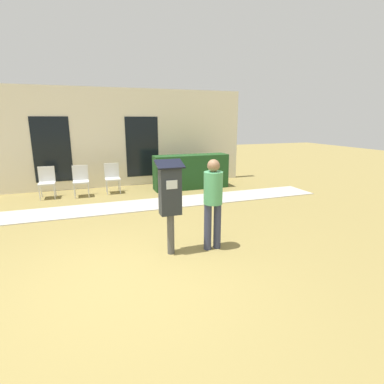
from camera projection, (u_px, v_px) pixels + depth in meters
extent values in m
plane|color=olive|center=(131.00, 280.00, 4.24)|extent=(40.00, 40.00, 0.00)
cube|color=#B7B2A8|center=(109.00, 208.00, 7.63)|extent=(12.00, 1.10, 0.02)
cube|color=beige|center=(98.00, 139.00, 9.73)|extent=(10.00, 0.24, 3.20)
cube|color=black|center=(52.00, 150.00, 9.22)|extent=(1.10, 0.02, 2.00)
cube|color=black|center=(142.00, 147.00, 10.14)|extent=(1.10, 0.02, 2.00)
cylinder|color=#4C4C4C|center=(171.00, 234.00, 5.01)|extent=(0.12, 0.12, 0.70)
cube|color=#23282D|center=(170.00, 190.00, 4.83)|extent=(0.34, 0.22, 0.80)
cube|color=silver|center=(172.00, 185.00, 4.70)|extent=(0.18, 0.01, 0.14)
cube|color=black|center=(170.00, 164.00, 4.73)|extent=(0.44, 0.31, 0.12)
cylinder|color=#333851|center=(208.00, 227.00, 5.16)|extent=(0.13, 0.13, 0.82)
cylinder|color=#333851|center=(217.00, 226.00, 5.22)|extent=(0.13, 0.13, 0.82)
cylinder|color=#4C9E66|center=(213.00, 188.00, 5.03)|extent=(0.32, 0.32, 0.55)
sphere|color=#8C6647|center=(214.00, 166.00, 4.94)|extent=(0.21, 0.21, 0.21)
cylinder|color=silver|center=(40.00, 193.00, 8.34)|extent=(0.03, 0.03, 0.42)
cylinder|color=silver|center=(54.00, 192.00, 8.47)|extent=(0.03, 0.03, 0.42)
cylinder|color=silver|center=(41.00, 190.00, 8.69)|extent=(0.03, 0.03, 0.42)
cylinder|color=silver|center=(55.00, 189.00, 8.81)|extent=(0.03, 0.03, 0.42)
cube|color=silver|center=(47.00, 183.00, 8.52)|extent=(0.44, 0.44, 0.04)
cube|color=silver|center=(47.00, 174.00, 8.65)|extent=(0.44, 0.04, 0.44)
cylinder|color=silver|center=(75.00, 191.00, 8.55)|extent=(0.03, 0.03, 0.42)
cylinder|color=silver|center=(89.00, 190.00, 8.67)|extent=(0.03, 0.03, 0.42)
cylinder|color=silver|center=(75.00, 189.00, 8.89)|extent=(0.03, 0.03, 0.42)
cylinder|color=silver|center=(88.00, 188.00, 9.02)|extent=(0.03, 0.03, 0.42)
cube|color=silver|center=(81.00, 182.00, 8.73)|extent=(0.44, 0.44, 0.04)
cube|color=silver|center=(80.00, 173.00, 8.86)|extent=(0.44, 0.04, 0.44)
cylinder|color=silver|center=(107.00, 188.00, 8.97)|extent=(0.03, 0.03, 0.42)
cylinder|color=silver|center=(120.00, 187.00, 9.09)|extent=(0.03, 0.03, 0.42)
cylinder|color=silver|center=(106.00, 185.00, 9.31)|extent=(0.03, 0.03, 0.42)
cylinder|color=silver|center=(119.00, 185.00, 9.44)|extent=(0.03, 0.03, 0.42)
cube|color=silver|center=(113.00, 179.00, 9.15)|extent=(0.44, 0.44, 0.04)
cube|color=silver|center=(112.00, 170.00, 9.28)|extent=(0.44, 0.04, 0.44)
cube|color=#1E471E|center=(191.00, 172.00, 9.76)|extent=(2.43, 0.60, 1.10)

